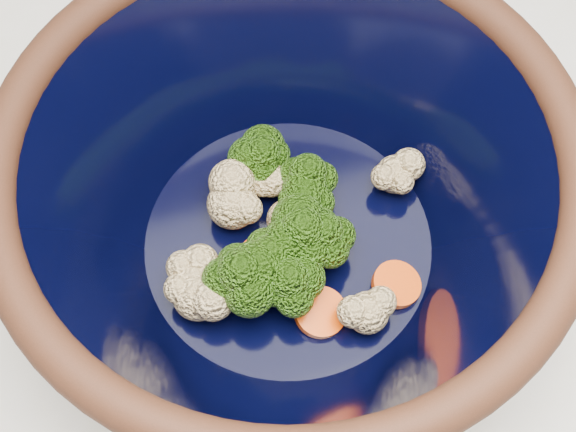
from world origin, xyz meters
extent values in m
cylinder|color=black|center=(-0.10, 0.09, 0.91)|extent=(0.20, 0.20, 0.01)
torus|color=black|center=(-0.10, 0.09, 1.04)|extent=(0.34, 0.34, 0.02)
cylinder|color=black|center=(-0.10, 0.09, 0.93)|extent=(0.19, 0.19, 0.00)
cylinder|color=#608442|center=(-0.08, 0.08, 0.94)|extent=(0.01, 0.01, 0.02)
ellipsoid|color=#366212|center=(-0.08, 0.08, 0.96)|extent=(0.04, 0.04, 0.03)
cylinder|color=#608442|center=(-0.11, 0.07, 0.94)|extent=(0.01, 0.01, 0.02)
ellipsoid|color=#366212|center=(-0.11, 0.07, 0.96)|extent=(0.04, 0.04, 0.03)
cylinder|color=#608442|center=(-0.09, 0.08, 0.94)|extent=(0.01, 0.01, 0.02)
ellipsoid|color=#366212|center=(-0.09, 0.08, 0.97)|extent=(0.04, 0.04, 0.04)
cylinder|color=#608442|center=(-0.07, 0.12, 0.94)|extent=(0.01, 0.01, 0.02)
ellipsoid|color=#366212|center=(-0.07, 0.12, 0.96)|extent=(0.04, 0.04, 0.03)
cylinder|color=#608442|center=(-0.10, 0.14, 0.94)|extent=(0.01, 0.01, 0.02)
ellipsoid|color=#366212|center=(-0.10, 0.14, 0.96)|extent=(0.04, 0.04, 0.03)
cylinder|color=#608442|center=(-0.13, 0.06, 0.94)|extent=(0.01, 0.01, 0.02)
ellipsoid|color=#366212|center=(-0.13, 0.06, 0.97)|extent=(0.05, 0.05, 0.04)
cylinder|color=#608442|center=(-0.08, 0.10, 0.94)|extent=(0.01, 0.01, 0.02)
ellipsoid|color=#366212|center=(-0.08, 0.10, 0.96)|extent=(0.03, 0.03, 0.03)
cylinder|color=#608442|center=(-0.11, 0.05, 0.94)|extent=(0.01, 0.01, 0.02)
ellipsoid|color=#366212|center=(-0.11, 0.05, 0.96)|extent=(0.04, 0.04, 0.03)
sphere|color=#F8E9AA|center=(-0.16, 0.07, 0.95)|extent=(0.03, 0.03, 0.03)
sphere|color=#F8E9AA|center=(-0.06, 0.03, 0.95)|extent=(0.03, 0.03, 0.03)
sphere|color=#F8E9AA|center=(-0.01, 0.11, 0.95)|extent=(0.03, 0.03, 0.03)
sphere|color=#F8E9AA|center=(-0.09, 0.09, 0.95)|extent=(0.03, 0.03, 0.03)
sphere|color=#F8E9AA|center=(-0.10, 0.14, 0.95)|extent=(0.03, 0.03, 0.03)
sphere|color=#F8E9AA|center=(-0.16, 0.08, 0.95)|extent=(0.03, 0.03, 0.03)
sphere|color=#F8E9AA|center=(-0.09, 0.10, 0.95)|extent=(0.03, 0.03, 0.03)
sphere|color=#F8E9AA|center=(-0.12, 0.12, 0.95)|extent=(0.03, 0.03, 0.03)
cylinder|color=#EF460A|center=(-0.04, 0.04, 0.94)|extent=(0.03, 0.03, 0.01)
cylinder|color=#EF460A|center=(-0.09, 0.04, 0.94)|extent=(0.03, 0.03, 0.01)
cylinder|color=#EF460A|center=(-0.11, 0.08, 0.94)|extent=(0.03, 0.03, 0.01)
cylinder|color=#EF460A|center=(-0.12, 0.09, 0.94)|extent=(0.03, 0.03, 0.01)
cylinder|color=#EF460A|center=(-0.09, 0.09, 0.94)|extent=(0.03, 0.03, 0.01)
cylinder|color=#EF460A|center=(-0.07, 0.09, 0.94)|extent=(0.03, 0.03, 0.01)
camera|label=1|loc=(-0.16, -0.13, 1.40)|focal=50.00mm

